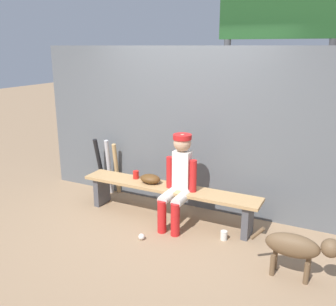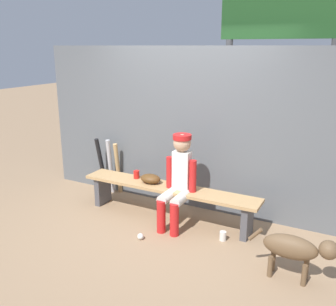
{
  "view_description": "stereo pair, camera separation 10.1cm",
  "coord_description": "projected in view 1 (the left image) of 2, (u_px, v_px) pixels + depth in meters",
  "views": [
    {
      "loc": [
        2.02,
        -4.05,
        2.21
      ],
      "look_at": [
        0.0,
        0.0,
        0.9
      ],
      "focal_mm": 39.83,
      "sensor_mm": 36.0,
      "label": 1
    },
    {
      "loc": [
        2.11,
        -4.0,
        2.21
      ],
      "look_at": [
        0.0,
        0.0,
        0.9
      ],
      "focal_mm": 39.83,
      "sensor_mm": 36.0,
      "label": 2
    }
  ],
  "objects": [
    {
      "name": "dog",
      "position": [
        298.0,
        247.0,
        3.59
      ],
      "size": [
        0.84,
        0.2,
        0.49
      ],
      "color": "brown",
      "rests_on": "ground_plane"
    },
    {
      "name": "bat_aluminum_silver",
      "position": [
        109.0,
        167.0,
        5.67
      ],
      "size": [
        0.08,
        0.16,
        0.86
      ],
      "primitive_type": "cylinder",
      "rotation": [
        0.11,
        0.0,
        0.09
      ],
      "color": "#B7B7BC",
      "rests_on": "ground_plane"
    },
    {
      "name": "baseball",
      "position": [
        142.0,
        237.0,
        4.4
      ],
      "size": [
        0.07,
        0.07,
        0.07
      ],
      "primitive_type": "sphere",
      "color": "white",
      "rests_on": "ground_plane"
    },
    {
      "name": "scoreboard",
      "position": [
        282.0,
        36.0,
        5.05
      ],
      "size": [
        1.93,
        0.27,
        3.39
      ],
      "color": "#3F3F42",
      "rests_on": "ground_plane"
    },
    {
      "name": "baseball_glove",
      "position": [
        150.0,
        179.0,
        4.93
      ],
      "size": [
        0.28,
        0.2,
        0.12
      ],
      "primitive_type": "ellipsoid",
      "color": "#593819",
      "rests_on": "dugout_bench"
    },
    {
      "name": "bat_aluminum_black",
      "position": [
        100.0,
        165.0,
        5.75
      ],
      "size": [
        0.09,
        0.23,
        0.87
      ],
      "primitive_type": "cylinder",
      "rotation": [
        0.19,
        0.0,
        -0.1
      ],
      "color": "black",
      "rests_on": "ground_plane"
    },
    {
      "name": "bat_wood_tan",
      "position": [
        116.0,
        169.0,
        5.68
      ],
      "size": [
        0.08,
        0.18,
        0.8
      ],
      "primitive_type": "cylinder",
      "rotation": [
        0.14,
        0.0,
        0.12
      ],
      "color": "tan",
      "rests_on": "ground_plane"
    },
    {
      "name": "chainlink_fence",
      "position": [
        185.0,
        129.0,
        5.1
      ],
      "size": [
        4.58,
        0.03,
        2.21
      ],
      "primitive_type": "cube",
      "color": "#595E63",
      "rests_on": "ground_plane"
    },
    {
      "name": "player_seated",
      "position": [
        178.0,
        178.0,
        4.6
      ],
      "size": [
        0.41,
        0.55,
        1.17
      ],
      "color": "silver",
      "rests_on": "ground_plane"
    },
    {
      "name": "dugout_bench",
      "position": [
        168.0,
        193.0,
        4.86
      ],
      "size": [
        2.43,
        0.36,
        0.45
      ],
      "color": "tan",
      "rests_on": "ground_plane"
    },
    {
      "name": "cup_on_bench",
      "position": [
        136.0,
        175.0,
        5.1
      ],
      "size": [
        0.08,
        0.08,
        0.11
      ],
      "primitive_type": "cylinder",
      "color": "red",
      "rests_on": "dugout_bench"
    },
    {
      "name": "ground_plane",
      "position": [
        168.0,
        218.0,
        4.96
      ],
      "size": [
        30.0,
        30.0,
        0.0
      ],
      "primitive_type": "plane",
      "color": "#937556"
    },
    {
      "name": "cup_on_ground",
      "position": [
        224.0,
        235.0,
        4.39
      ],
      "size": [
        0.08,
        0.08,
        0.11
      ],
      "primitive_type": "cylinder",
      "color": "silver",
      "rests_on": "ground_plane"
    }
  ]
}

